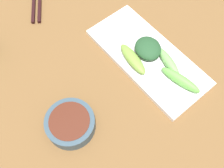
# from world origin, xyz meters

# --- Properties ---
(tabletop) EXTENTS (2.10, 2.10, 0.02)m
(tabletop) POSITION_xyz_m (0.00, 0.00, 0.01)
(tabletop) COLOR brown
(tabletop) RESTS_ON ground
(sauce_bowl) EXTENTS (0.10, 0.10, 0.04)m
(sauce_bowl) POSITION_xyz_m (-0.13, -0.02, 0.04)
(sauce_bowl) COLOR #354A59
(sauce_bowl) RESTS_ON tabletop
(serving_plate) EXTENTS (0.14, 0.30, 0.01)m
(serving_plate) POSITION_xyz_m (0.11, -0.00, 0.03)
(serving_plate) COLOR white
(serving_plate) RESTS_ON tabletop
(broccoli_stalk_0) EXTENTS (0.04, 0.10, 0.02)m
(broccoli_stalk_0) POSITION_xyz_m (0.07, 0.01, 0.04)
(broccoli_stalk_0) COLOR #769F3E
(broccoli_stalk_0) RESTS_ON serving_plate
(broccoli_leafy_1) EXTENTS (0.08, 0.08, 0.03)m
(broccoli_leafy_1) POSITION_xyz_m (0.12, 0.01, 0.05)
(broccoli_leafy_1) COLOR #234B2A
(broccoli_leafy_1) RESTS_ON serving_plate
(broccoli_stalk_2) EXTENTS (0.04, 0.10, 0.02)m
(broccoli_stalk_2) POSITION_xyz_m (0.12, -0.10, 0.04)
(broccoli_stalk_2) COLOR #65B949
(broccoli_stalk_2) RESTS_ON serving_plate
(broccoli_stalk_3) EXTENTS (0.04, 0.09, 0.02)m
(broccoli_stalk_3) POSITION_xyz_m (0.13, -0.05, 0.04)
(broccoli_stalk_3) COLOR #72B25B
(broccoli_stalk_3) RESTS_ON serving_plate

